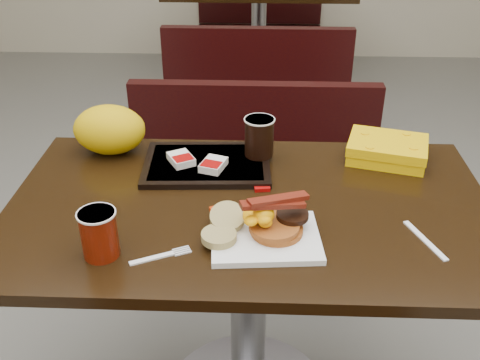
{
  "coord_description": "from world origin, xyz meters",
  "views": [
    {
      "loc": [
        0.02,
        -1.16,
        1.5
      ],
      "look_at": [
        -0.02,
        0.03,
        0.8
      ],
      "focal_mm": 41.84,
      "sensor_mm": 36.0,
      "label": 1
    }
  ],
  "objects_px": {
    "pancake_stack": "(277,228)",
    "paper_bag": "(110,130)",
    "tray": "(207,164)",
    "bench_near_n": "(253,190)",
    "bench_far_s": "(257,81)",
    "table_far": "(258,43)",
    "fork": "(152,258)",
    "platter": "(266,238)",
    "clamshell": "(387,150)",
    "coffee_cup_near": "(99,234)",
    "hashbrown_sleeve_left": "(181,159)",
    "table_near": "(248,316)",
    "bench_far_n": "(259,19)",
    "coffee_cup_far": "(259,137)",
    "hashbrown_sleeve_right": "(213,165)",
    "knife": "(425,240)"
  },
  "relations": [
    {
      "from": "pancake_stack",
      "to": "paper_bag",
      "type": "distance_m",
      "value": 0.62
    },
    {
      "from": "tray",
      "to": "bench_near_n",
      "type": "bearing_deg",
      "value": 73.9
    },
    {
      "from": "bench_far_s",
      "to": "table_far",
      "type": "bearing_deg",
      "value": 90.0
    },
    {
      "from": "table_far",
      "to": "fork",
      "type": "height_order",
      "value": "fork"
    },
    {
      "from": "platter",
      "to": "clamshell",
      "type": "bearing_deg",
      "value": 44.87
    },
    {
      "from": "coffee_cup_near",
      "to": "hashbrown_sleeve_left",
      "type": "distance_m",
      "value": 0.41
    },
    {
      "from": "coffee_cup_near",
      "to": "table_far",
      "type": "bearing_deg",
      "value": 83.64
    },
    {
      "from": "bench_near_n",
      "to": "platter",
      "type": "xyz_separation_m",
      "value": [
        0.04,
        -0.85,
        0.4
      ]
    },
    {
      "from": "table_near",
      "to": "bench_far_n",
      "type": "relative_size",
      "value": 1.2
    },
    {
      "from": "hashbrown_sleeve_left",
      "to": "tray",
      "type": "bearing_deg",
      "value": -23.6
    },
    {
      "from": "bench_far_s",
      "to": "coffee_cup_far",
      "type": "xyz_separation_m",
      "value": [
        0.02,
        -1.67,
        0.46
      ]
    },
    {
      "from": "bench_far_n",
      "to": "hashbrown_sleeve_left",
      "type": "distance_m",
      "value": 3.16
    },
    {
      "from": "tray",
      "to": "hashbrown_sleeve_left",
      "type": "distance_m",
      "value": 0.07
    },
    {
      "from": "tray",
      "to": "paper_bag",
      "type": "distance_m",
      "value": 0.3
    },
    {
      "from": "table_near",
      "to": "hashbrown_sleeve_right",
      "type": "relative_size",
      "value": 15.63
    },
    {
      "from": "table_near",
      "to": "pancake_stack",
      "type": "height_order",
      "value": "pancake_stack"
    },
    {
      "from": "coffee_cup_far",
      "to": "clamshell",
      "type": "bearing_deg",
      "value": 3.04
    },
    {
      "from": "table_far",
      "to": "clamshell",
      "type": "bearing_deg",
      "value": -80.8
    },
    {
      "from": "coffee_cup_near",
      "to": "paper_bag",
      "type": "bearing_deg",
      "value": 100.88
    },
    {
      "from": "bench_far_s",
      "to": "clamshell",
      "type": "distance_m",
      "value": 1.75
    },
    {
      "from": "bench_near_n",
      "to": "clamshell",
      "type": "relative_size",
      "value": 4.69
    },
    {
      "from": "bench_near_n",
      "to": "hashbrown_sleeve_left",
      "type": "xyz_separation_m",
      "value": [
        -0.19,
        -0.52,
        0.42
      ]
    },
    {
      "from": "bench_far_n",
      "to": "pancake_stack",
      "type": "relative_size",
      "value": 8.43
    },
    {
      "from": "table_near",
      "to": "bench_far_s",
      "type": "bearing_deg",
      "value": 90.0
    },
    {
      "from": "table_near",
      "to": "paper_bag",
      "type": "height_order",
      "value": "paper_bag"
    },
    {
      "from": "bench_far_n",
      "to": "bench_near_n",
      "type": "bearing_deg",
      "value": -90.0
    },
    {
      "from": "knife",
      "to": "hashbrown_sleeve_left",
      "type": "xyz_separation_m",
      "value": [
        -0.59,
        0.31,
        0.02
      ]
    },
    {
      "from": "fork",
      "to": "bench_far_s",
      "type": "bearing_deg",
      "value": 59.56
    },
    {
      "from": "bench_far_n",
      "to": "paper_bag",
      "type": "relative_size",
      "value": 4.91
    },
    {
      "from": "coffee_cup_near",
      "to": "platter",
      "type": "bearing_deg",
      "value": 10.18
    },
    {
      "from": "bench_near_n",
      "to": "fork",
      "type": "distance_m",
      "value": 1.03
    },
    {
      "from": "table_far",
      "to": "hashbrown_sleeve_right",
      "type": "distance_m",
      "value": 2.49
    },
    {
      "from": "tray",
      "to": "hashbrown_sleeve_left",
      "type": "xyz_separation_m",
      "value": [
        -0.07,
        -0.01,
        0.02
      ]
    },
    {
      "from": "coffee_cup_far",
      "to": "tray",
      "type": "bearing_deg",
      "value": -162.11
    },
    {
      "from": "bench_far_s",
      "to": "table_near",
      "type": "bearing_deg",
      "value": -90.0
    },
    {
      "from": "bench_far_n",
      "to": "hashbrown_sleeve_left",
      "type": "xyz_separation_m",
      "value": [
        -0.19,
        -3.12,
        0.42
      ]
    },
    {
      "from": "knife",
      "to": "paper_bag",
      "type": "xyz_separation_m",
      "value": [
        -0.8,
        0.4,
        0.07
      ]
    },
    {
      "from": "bench_far_n",
      "to": "hashbrown_sleeve_right",
      "type": "bearing_deg",
      "value": -91.83
    },
    {
      "from": "hashbrown_sleeve_left",
      "to": "paper_bag",
      "type": "xyz_separation_m",
      "value": [
        -0.21,
        0.09,
        0.04
      ]
    },
    {
      "from": "knife",
      "to": "hashbrown_sleeve_right",
      "type": "relative_size",
      "value": 2.01
    },
    {
      "from": "bench_near_n",
      "to": "knife",
      "type": "xyz_separation_m",
      "value": [
        0.4,
        -0.84,
        0.39
      ]
    },
    {
      "from": "bench_near_n",
      "to": "fork",
      "type": "height_order",
      "value": "fork"
    },
    {
      "from": "coffee_cup_far",
      "to": "bench_near_n",
      "type": "bearing_deg",
      "value": 92.51
    },
    {
      "from": "pancake_stack",
      "to": "paper_bag",
      "type": "xyz_separation_m",
      "value": [
        -0.47,
        0.4,
        0.04
      ]
    },
    {
      "from": "hashbrown_sleeve_right",
      "to": "coffee_cup_near",
      "type": "bearing_deg",
      "value": -102.39
    },
    {
      "from": "table_near",
      "to": "paper_bag",
      "type": "bearing_deg",
      "value": 147.01
    },
    {
      "from": "clamshell",
      "to": "table_far",
      "type": "bearing_deg",
      "value": 114.19
    },
    {
      "from": "bench_far_s",
      "to": "hashbrown_sleeve_right",
      "type": "bearing_deg",
      "value": -93.29
    },
    {
      "from": "coffee_cup_far",
      "to": "clamshell",
      "type": "xyz_separation_m",
      "value": [
        0.36,
        0.02,
        -0.04
      ]
    },
    {
      "from": "coffee_cup_far",
      "to": "bench_far_s",
      "type": "bearing_deg",
      "value": 90.71
    }
  ]
}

